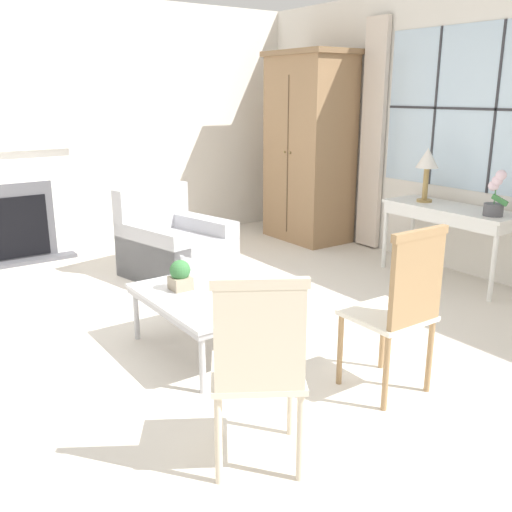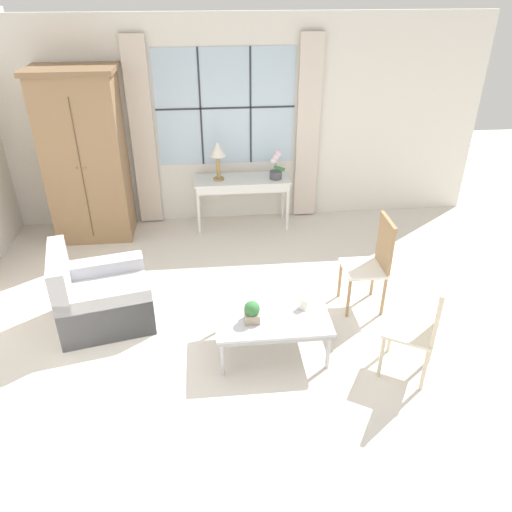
# 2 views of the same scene
# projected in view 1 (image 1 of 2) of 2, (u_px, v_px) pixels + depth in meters

# --- Properties ---
(ground_plane) EXTENTS (14.00, 14.00, 0.00)m
(ground_plane) POSITION_uv_depth(u_px,v_px,m) (198.00, 337.00, 4.29)
(ground_plane) COLOR silver
(wall_back_windowed) EXTENTS (7.20, 0.14, 2.80)m
(wall_back_windowed) POSITION_uv_depth(u_px,v_px,m) (464.00, 132.00, 5.57)
(wall_back_windowed) COLOR silver
(wall_back_windowed) RESTS_ON ground_plane
(wall_left) EXTENTS (0.06, 7.20, 2.80)m
(wall_left) POSITION_uv_depth(u_px,v_px,m) (111.00, 126.00, 6.62)
(wall_left) COLOR silver
(wall_left) RESTS_ON ground_plane
(fireplace) EXTENTS (0.34, 1.27, 2.27)m
(fireplace) POSITION_uv_depth(u_px,v_px,m) (14.00, 193.00, 6.06)
(fireplace) COLOR #515156
(fireplace) RESTS_ON ground_plane
(armoire) EXTENTS (1.07, 0.71, 2.24)m
(armoire) POSITION_uv_depth(u_px,v_px,m) (309.00, 148.00, 6.89)
(armoire) COLOR #93704C
(armoire) RESTS_ON ground_plane
(console_table) EXTENTS (1.33, 0.50, 0.72)m
(console_table) POSITION_uv_depth(u_px,v_px,m) (451.00, 215.00, 5.45)
(console_table) COLOR white
(console_table) RESTS_ON ground_plane
(table_lamp) EXTENTS (0.22, 0.22, 0.53)m
(table_lamp) POSITION_uv_depth(u_px,v_px,m) (427.00, 162.00, 5.57)
(table_lamp) COLOR #9E7F47
(table_lamp) RESTS_ON console_table
(potted_orchid) EXTENTS (0.21, 0.17, 0.41)m
(potted_orchid) POSITION_uv_depth(u_px,v_px,m) (495.00, 197.00, 4.99)
(potted_orchid) COLOR #4C4C51
(potted_orchid) RESTS_ON console_table
(armchair_upholstered) EXTENTS (1.08, 1.01, 0.87)m
(armchair_upholstered) POSITION_uv_depth(u_px,v_px,m) (175.00, 248.00, 5.68)
(armchair_upholstered) COLOR #B2B2B7
(armchair_upholstered) RESTS_ON ground_plane
(side_chair_wooden) EXTENTS (0.44, 0.44, 1.05)m
(side_chair_wooden) POSITION_uv_depth(u_px,v_px,m) (401.00, 302.00, 3.32)
(side_chair_wooden) COLOR white
(side_chair_wooden) RESTS_ON ground_plane
(accent_chair_wooden) EXTENTS (0.61, 0.61, 1.02)m
(accent_chair_wooden) POSITION_uv_depth(u_px,v_px,m) (258.00, 362.00, 2.63)
(accent_chair_wooden) COLOR beige
(accent_chair_wooden) RESTS_ON ground_plane
(coffee_table) EXTENTS (1.07, 0.76, 0.43)m
(coffee_table) POSITION_uv_depth(u_px,v_px,m) (208.00, 300.00, 3.95)
(coffee_table) COLOR #BCBCC1
(coffee_table) RESTS_ON ground_plane
(potted_plant_small) EXTENTS (0.15, 0.15, 0.21)m
(potted_plant_small) POSITION_uv_depth(u_px,v_px,m) (180.00, 275.00, 4.01)
(potted_plant_small) COLOR tan
(potted_plant_small) RESTS_ON coffee_table
(pillar_candle) EXTENTS (0.11, 0.11, 0.12)m
(pillar_candle) POSITION_uv_depth(u_px,v_px,m) (238.00, 299.00, 3.70)
(pillar_candle) COLOR silver
(pillar_candle) RESTS_ON coffee_table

